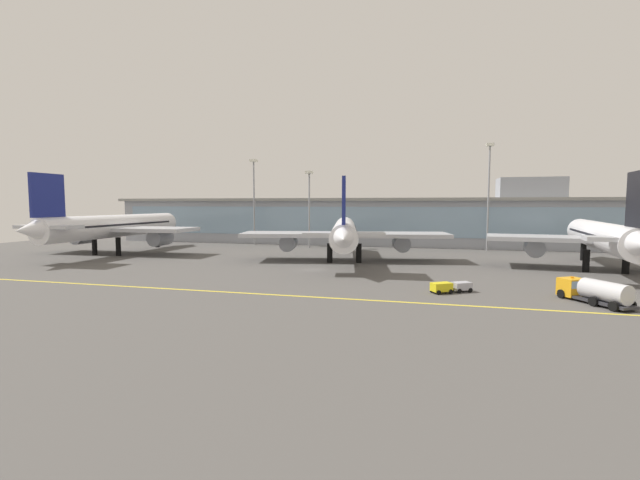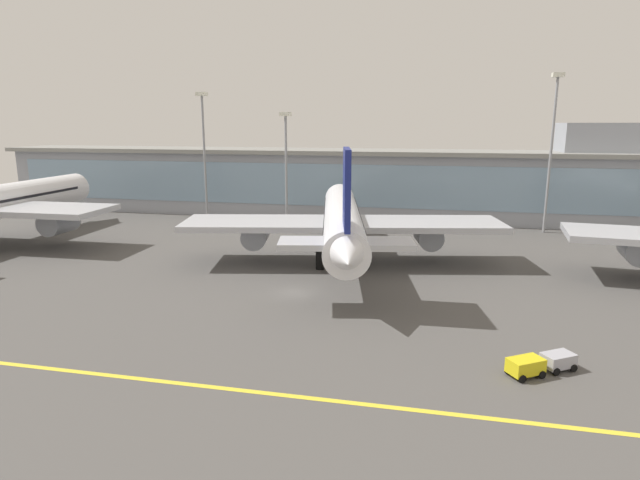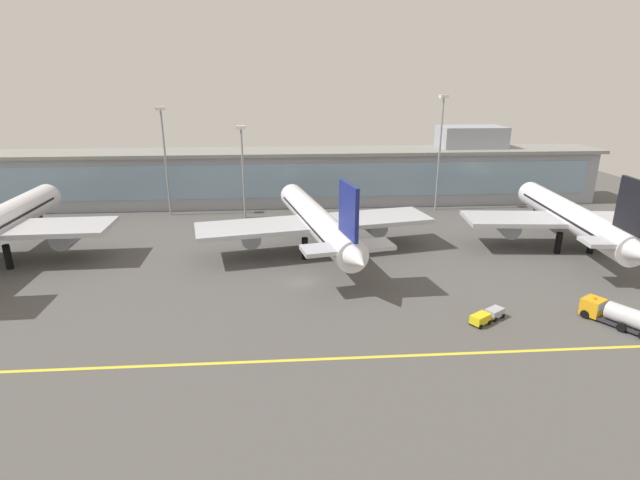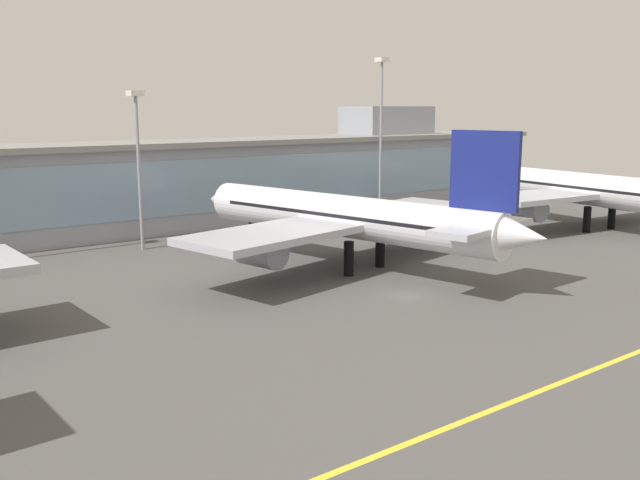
% 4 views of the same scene
% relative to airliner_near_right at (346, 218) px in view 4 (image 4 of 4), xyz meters
% --- Properties ---
extents(ground_plane, '(209.10, 209.10, 0.00)m').
position_rel_airliner_near_right_xyz_m(ground_plane, '(-2.98, -13.41, -5.86)').
color(ground_plane, '#514F4C').
extents(taxiway_centreline_stripe, '(167.28, 0.50, 0.01)m').
position_rel_airliner_near_right_xyz_m(taxiway_centreline_stripe, '(-2.98, -35.41, -5.86)').
color(taxiway_centreline_stripe, yellow).
rests_on(taxiway_centreline_stripe, ground).
extents(terminal_building, '(152.36, 14.00, 18.52)m').
position_rel_airliner_near_right_xyz_m(terminal_building, '(-1.28, 37.02, 1.20)').
color(terminal_building, '#9399A3').
rests_on(terminal_building, ground).
extents(airliner_near_right, '(43.13, 47.96, 16.10)m').
position_rel_airliner_near_right_xyz_m(airliner_near_right, '(0.00, 0.00, 0.00)').
color(airliner_near_right, black).
rests_on(airliner_near_right, ground).
extents(airliner_far_right, '(38.48, 46.67, 16.23)m').
position_rel_airliner_near_right_xyz_m(airliner_far_right, '(46.35, -1.23, 0.06)').
color(airliner_far_right, black).
rests_on(airliner_far_right, ground).
extents(apron_light_mast_centre, '(1.80, 1.80, 20.35)m').
position_rel_airliner_near_right_xyz_m(apron_light_mast_centre, '(-14.57, 24.14, 7.77)').
color(apron_light_mast_centre, gray).
rests_on(apron_light_mast_centre, ground).
extents(apron_light_mast_east, '(1.80, 1.80, 26.46)m').
position_rel_airliner_near_right_xyz_m(apron_light_mast_east, '(30.41, 27.97, 11.15)').
color(apron_light_mast_east, gray).
rests_on(apron_light_mast_east, ground).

